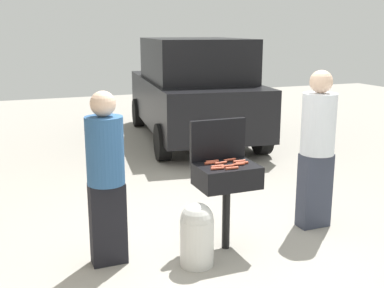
{
  "coord_description": "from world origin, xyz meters",
  "views": [
    {
      "loc": [
        -1.94,
        -4.12,
        2.18
      ],
      "look_at": [
        -0.11,
        0.47,
        1.0
      ],
      "focal_mm": 44.78,
      "sensor_mm": 36.0,
      "label": 1
    }
  ],
  "objects_px": {
    "bbq_grill": "(227,179)",
    "hot_dog_3": "(239,161)",
    "propane_tank": "(197,233)",
    "hot_dog_8": "(238,164)",
    "hot_dog_9": "(227,166)",
    "person_right": "(317,144)",
    "parked_minivan": "(193,89)",
    "hot_dog_7": "(217,168)",
    "hot_dog_10": "(211,163)",
    "hot_dog_0": "(230,160)",
    "hot_dog_6": "(217,166)",
    "hot_dog_4": "(221,163)",
    "hot_dog_1": "(212,161)",
    "hot_dog_2": "(242,163)",
    "person_left": "(106,173)",
    "hot_dog_5": "(232,168)"
  },
  "relations": [
    {
      "from": "bbq_grill",
      "to": "hot_dog_3",
      "type": "distance_m",
      "value": 0.22
    },
    {
      "from": "hot_dog_3",
      "to": "propane_tank",
      "type": "bearing_deg",
      "value": -154.97
    },
    {
      "from": "hot_dog_8",
      "to": "hot_dog_9",
      "type": "relative_size",
      "value": 1.0
    },
    {
      "from": "bbq_grill",
      "to": "person_right",
      "type": "xyz_separation_m",
      "value": [
        1.17,
        0.15,
        0.22
      ]
    },
    {
      "from": "parked_minivan",
      "to": "hot_dog_7",
      "type": "bearing_deg",
      "value": 78.52
    },
    {
      "from": "hot_dog_9",
      "to": "hot_dog_10",
      "type": "distance_m",
      "value": 0.19
    },
    {
      "from": "bbq_grill",
      "to": "hot_dog_0",
      "type": "xyz_separation_m",
      "value": [
        0.09,
        0.12,
        0.15
      ]
    },
    {
      "from": "hot_dog_6",
      "to": "hot_dog_8",
      "type": "relative_size",
      "value": 1.0
    },
    {
      "from": "hot_dog_4",
      "to": "hot_dog_8",
      "type": "height_order",
      "value": "same"
    },
    {
      "from": "hot_dog_1",
      "to": "hot_dog_2",
      "type": "bearing_deg",
      "value": -32.66
    },
    {
      "from": "hot_dog_8",
      "to": "person_right",
      "type": "height_order",
      "value": "person_right"
    },
    {
      "from": "hot_dog_9",
      "to": "hot_dog_8",
      "type": "bearing_deg",
      "value": 8.16
    },
    {
      "from": "hot_dog_4",
      "to": "hot_dog_7",
      "type": "relative_size",
      "value": 1.0
    },
    {
      "from": "hot_dog_1",
      "to": "hot_dog_2",
      "type": "relative_size",
      "value": 1.0
    },
    {
      "from": "hot_dog_10",
      "to": "propane_tank",
      "type": "relative_size",
      "value": 0.21
    },
    {
      "from": "hot_dog_8",
      "to": "person_left",
      "type": "relative_size",
      "value": 0.08
    },
    {
      "from": "hot_dog_6",
      "to": "hot_dog_1",
      "type": "bearing_deg",
      "value": 81.04
    },
    {
      "from": "hot_dog_0",
      "to": "hot_dog_2",
      "type": "height_order",
      "value": "same"
    },
    {
      "from": "bbq_grill",
      "to": "hot_dog_2",
      "type": "relative_size",
      "value": 6.79
    },
    {
      "from": "hot_dog_0",
      "to": "hot_dog_8",
      "type": "bearing_deg",
      "value": -89.01
    },
    {
      "from": "hot_dog_9",
      "to": "propane_tank",
      "type": "height_order",
      "value": "hot_dog_9"
    },
    {
      "from": "bbq_grill",
      "to": "hot_dog_5",
      "type": "relative_size",
      "value": 6.79
    },
    {
      "from": "hot_dog_6",
      "to": "propane_tank",
      "type": "distance_m",
      "value": 0.66
    },
    {
      "from": "hot_dog_0",
      "to": "hot_dog_9",
      "type": "bearing_deg",
      "value": -122.0
    },
    {
      "from": "hot_dog_9",
      "to": "person_right",
      "type": "height_order",
      "value": "person_right"
    },
    {
      "from": "person_left",
      "to": "person_right",
      "type": "relative_size",
      "value": 0.94
    },
    {
      "from": "hot_dog_0",
      "to": "person_right",
      "type": "height_order",
      "value": "person_right"
    },
    {
      "from": "hot_dog_7",
      "to": "hot_dog_6",
      "type": "bearing_deg",
      "value": 67.2
    },
    {
      "from": "hot_dog_3",
      "to": "hot_dog_8",
      "type": "distance_m",
      "value": 0.12
    },
    {
      "from": "hot_dog_4",
      "to": "bbq_grill",
      "type": "bearing_deg",
      "value": -48.68
    },
    {
      "from": "hot_dog_4",
      "to": "hot_dog_8",
      "type": "relative_size",
      "value": 1.0
    },
    {
      "from": "hot_dog_7",
      "to": "hot_dog_9",
      "type": "height_order",
      "value": "same"
    },
    {
      "from": "hot_dog_7",
      "to": "bbq_grill",
      "type": "bearing_deg",
      "value": 35.85
    },
    {
      "from": "hot_dog_0",
      "to": "hot_dog_6",
      "type": "distance_m",
      "value": 0.28
    },
    {
      "from": "hot_dog_4",
      "to": "hot_dog_1",
      "type": "bearing_deg",
      "value": 123.31
    },
    {
      "from": "propane_tank",
      "to": "hot_dog_1",
      "type": "bearing_deg",
      "value": 48.88
    },
    {
      "from": "hot_dog_5",
      "to": "person_left",
      "type": "xyz_separation_m",
      "value": [
        -1.15,
        0.28,
        0.0
      ]
    },
    {
      "from": "hot_dog_7",
      "to": "hot_dog_8",
      "type": "xyz_separation_m",
      "value": [
        0.25,
        0.05,
        0.0
      ]
    },
    {
      "from": "hot_dog_3",
      "to": "parked_minivan",
      "type": "relative_size",
      "value": 0.03
    },
    {
      "from": "hot_dog_4",
      "to": "hot_dog_9",
      "type": "bearing_deg",
      "value": -86.19
    },
    {
      "from": "hot_dog_6",
      "to": "hot_dog_9",
      "type": "bearing_deg",
      "value": -19.01
    },
    {
      "from": "hot_dog_3",
      "to": "hot_dog_9",
      "type": "distance_m",
      "value": 0.22
    },
    {
      "from": "hot_dog_10",
      "to": "person_right",
      "type": "relative_size",
      "value": 0.07
    },
    {
      "from": "propane_tank",
      "to": "hot_dog_0",
      "type": "bearing_deg",
      "value": 34.75
    },
    {
      "from": "hot_dog_2",
      "to": "parked_minivan",
      "type": "xyz_separation_m",
      "value": [
        1.41,
        4.83,
        0.13
      ]
    },
    {
      "from": "propane_tank",
      "to": "hot_dog_9",
      "type": "bearing_deg",
      "value": 21.21
    },
    {
      "from": "hot_dog_0",
      "to": "hot_dog_3",
      "type": "distance_m",
      "value": 0.11
    },
    {
      "from": "person_left",
      "to": "hot_dog_5",
      "type": "bearing_deg",
      "value": -24.09
    },
    {
      "from": "hot_dog_2",
      "to": "hot_dog_0",
      "type": "bearing_deg",
      "value": 111.49
    },
    {
      "from": "hot_dog_1",
      "to": "hot_dog_7",
      "type": "distance_m",
      "value": 0.25
    }
  ]
}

